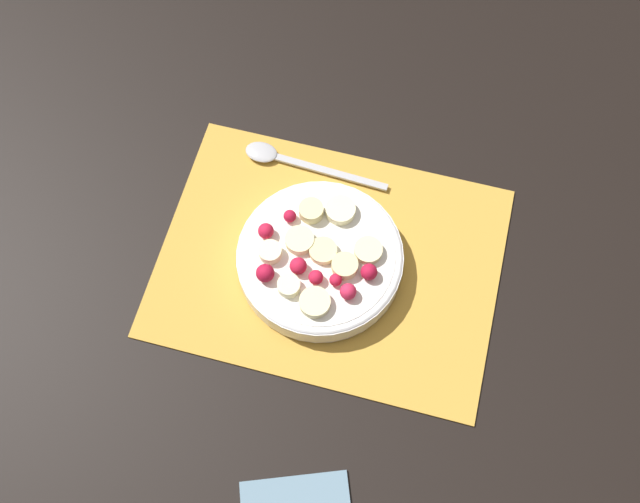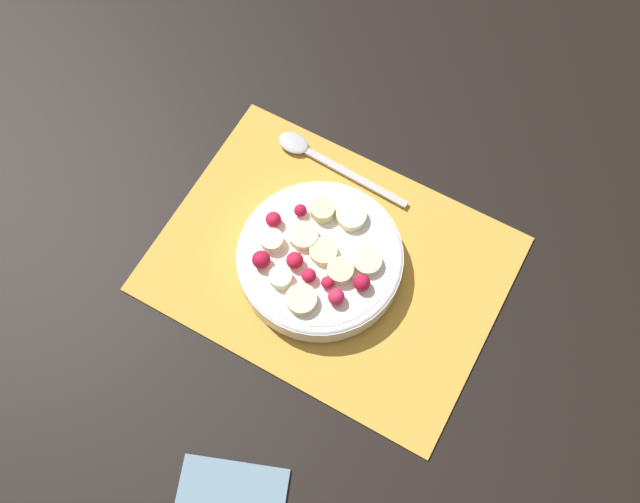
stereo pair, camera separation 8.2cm
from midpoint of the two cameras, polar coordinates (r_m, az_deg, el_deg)
The scene contains 4 objects.
ground_plane at distance 0.86m, azimuth -1.92°, elevation -1.16°, with size 3.00×3.00×0.00m, color black.
placemat at distance 0.86m, azimuth -1.93°, elevation -1.08°, with size 0.41×0.30×0.01m.
fruit_bowl at distance 0.84m, azimuth -2.81°, elevation -0.85°, with size 0.20×0.20×0.05m.
spoon at distance 0.92m, azimuth -5.32°, elevation 7.09°, with size 0.19×0.03×0.01m.
Camera 1 is at (0.07, -0.32, 0.80)m, focal length 40.00 mm.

